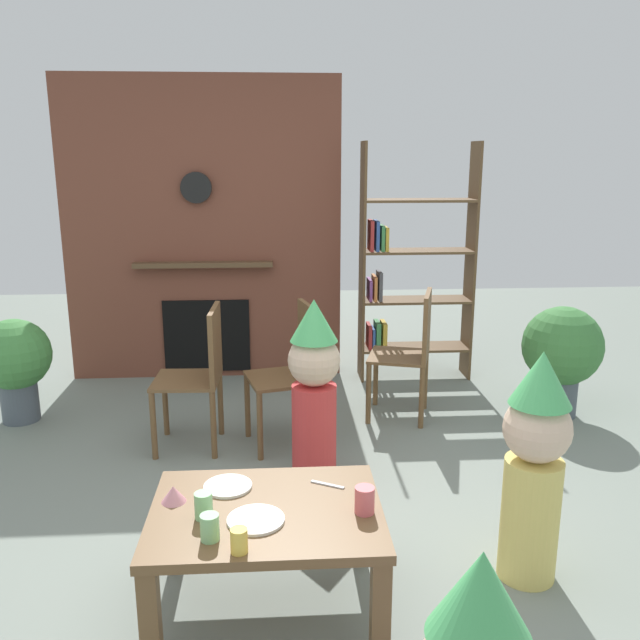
{
  "coord_description": "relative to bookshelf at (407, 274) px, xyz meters",
  "views": [
    {
      "loc": [
        -0.06,
        -2.8,
        1.8
      ],
      "look_at": [
        0.15,
        0.4,
        1.0
      ],
      "focal_mm": 37.24,
      "sensor_mm": 36.0,
      "label": 1
    }
  ],
  "objects": [
    {
      "name": "ground_plane",
      "position": [
        -0.99,
        -2.4,
        -0.87
      ],
      "size": [
        12.0,
        12.0,
        0.0
      ],
      "primitive_type": "plane",
      "color": "gray"
    },
    {
      "name": "brick_fireplace_feature",
      "position": [
        -1.63,
        0.2,
        0.32
      ],
      "size": [
        2.2,
        0.28,
        2.4
      ],
      "color": "brown",
      "rests_on": "ground_plane"
    },
    {
      "name": "bookshelf",
      "position": [
        0.0,
        0.0,
        0.0
      ],
      "size": [
        0.9,
        0.28,
        1.9
      ],
      "color": "brown",
      "rests_on": "ground_plane"
    },
    {
      "name": "coffee_table",
      "position": [
        -1.1,
        -2.85,
        -0.49
      ],
      "size": [
        0.91,
        0.69,
        0.45
      ],
      "color": "brown",
      "rests_on": "ground_plane"
    },
    {
      "name": "paper_cup_near_left",
      "position": [
        -0.72,
        -2.9,
        -0.36
      ],
      "size": [
        0.08,
        0.08,
        0.11
      ],
      "primitive_type": "cylinder",
      "color": "#E5666B",
      "rests_on": "coffee_table"
    },
    {
      "name": "paper_cup_near_right",
      "position": [
        -1.34,
        -2.9,
        -0.37
      ],
      "size": [
        0.07,
        0.07,
        0.1
      ],
      "primitive_type": "cylinder",
      "color": "#8CD18C",
      "rests_on": "coffee_table"
    },
    {
      "name": "paper_cup_center",
      "position": [
        -1.19,
        -3.14,
        -0.37
      ],
      "size": [
        0.06,
        0.06,
        0.09
      ],
      "primitive_type": "cylinder",
      "color": "#F2CC4C",
      "rests_on": "coffee_table"
    },
    {
      "name": "paper_cup_far_left",
      "position": [
        -1.3,
        -3.05,
        -0.37
      ],
      "size": [
        0.07,
        0.07,
        0.1
      ],
      "primitive_type": "cylinder",
      "color": "#8CD18C",
      "rests_on": "coffee_table"
    },
    {
      "name": "paper_plate_front",
      "position": [
        -1.14,
        -2.94,
        -0.41
      ],
      "size": [
        0.22,
        0.22,
        0.01
      ],
      "primitive_type": "cylinder",
      "color": "white",
      "rests_on": "coffee_table"
    },
    {
      "name": "paper_plate_rear",
      "position": [
        -1.27,
        -2.67,
        -0.41
      ],
      "size": [
        0.2,
        0.2,
        0.01
      ],
      "primitive_type": "cylinder",
      "color": "white",
      "rests_on": "coffee_table"
    },
    {
      "name": "birthday_cake_slice",
      "position": [
        -1.48,
        -2.77,
        -0.38
      ],
      "size": [
        0.1,
        0.1,
        0.07
      ],
      "primitive_type": "cone",
      "color": "pink",
      "rests_on": "coffee_table"
    },
    {
      "name": "table_fork",
      "position": [
        -0.85,
        -2.68,
        -0.42
      ],
      "size": [
        0.14,
        0.08,
        0.01
      ],
      "primitive_type": "cube",
      "rotation": [
        0.0,
        0.0,
        2.65
      ],
      "color": "silver",
      "rests_on": "coffee_table"
    },
    {
      "name": "child_in_pink",
      "position": [
        0.02,
        -2.7,
        -0.32
      ],
      "size": [
        0.29,
        0.29,
        1.03
      ],
      "rotation": [
        0.0,
        0.0,
        -3.01
      ],
      "color": "#E0CC66",
      "rests_on": "ground_plane"
    },
    {
      "name": "child_by_the_chairs",
      "position": [
        -0.85,
        -1.74,
        -0.32
      ],
      "size": [
        0.29,
        0.29,
        1.05
      ],
      "rotation": [
        0.0,
        0.0,
        -1.79
      ],
      "color": "#D13838",
      "rests_on": "ground_plane"
    },
    {
      "name": "dining_chair_left",
      "position": [
        -1.53,
        -1.26,
        -0.36
      ],
      "size": [
        0.42,
        0.42,
        0.9
      ],
      "rotation": [
        0.0,
        0.0,
        3.1
      ],
      "color": "brown",
      "rests_on": "ground_plane"
    },
    {
      "name": "dining_chair_middle",
      "position": [
        -0.94,
        -1.24,
        -0.36
      ],
      "size": [
        0.49,
        0.49,
        0.9
      ],
      "rotation": [
        0.0,
        0.0,
        3.39
      ],
      "color": "brown",
      "rests_on": "ground_plane"
    },
    {
      "name": "dining_chair_right",
      "position": [
        -0.13,
        -0.88,
        -0.36
      ],
      "size": [
        0.5,
        0.5,
        0.9
      ],
      "rotation": [
        0.0,
        0.0,
        2.86
      ],
      "color": "brown",
      "rests_on": "ground_plane"
    },
    {
      "name": "potted_plant_tall",
      "position": [
        0.93,
        -0.9,
        -0.4
      ],
      "size": [
        0.55,
        0.55,
        0.78
      ],
      "color": "#4C5660",
      "rests_on": "ground_plane"
    },
    {
      "name": "potted_plant_short",
      "position": [
        -2.84,
        -0.76,
        -0.43
      ],
      "size": [
        0.49,
        0.49,
        0.72
      ],
      "color": "#4C5660",
      "rests_on": "ground_plane"
    }
  ]
}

